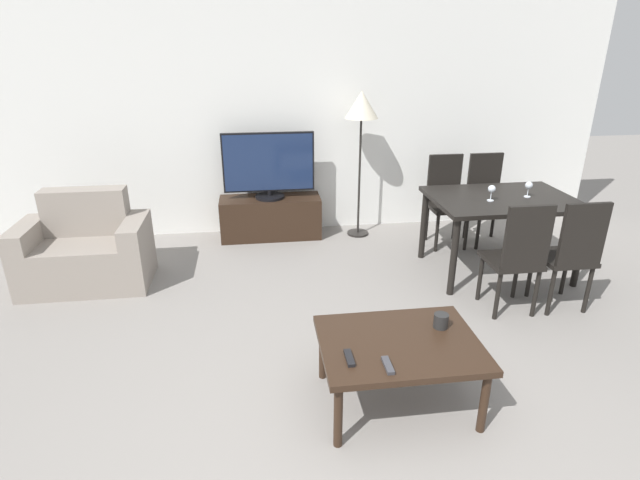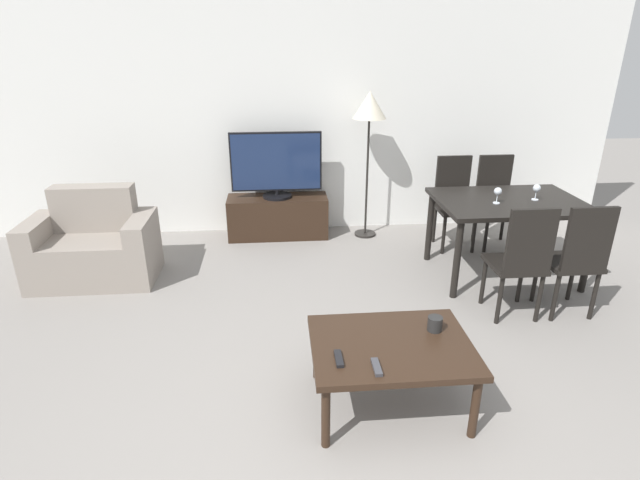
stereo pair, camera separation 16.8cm
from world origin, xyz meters
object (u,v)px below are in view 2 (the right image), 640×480
coffee_table (391,350)px  dining_chair_far (495,197)px  tv_stand (278,217)px  remote_secondary (339,359)px  cup_white_near (435,324)px  wine_glass_center (498,192)px  remote_primary (377,367)px  dining_chair_near_right (577,256)px  wine_glass_left (537,189)px  armchair (94,248)px  dining_chair_near (521,258)px  floor_lamp (369,112)px  dining_chair_far_left (454,198)px  dining_table (508,209)px  tv (276,165)px

coffee_table → dining_chair_far: (1.68, 2.49, 0.13)m
tv_stand → remote_secondary: size_ratio=7.40×
tv_stand → cup_white_near: bearing=-71.3°
tv_stand → wine_glass_center: (1.94, -1.28, 0.62)m
dining_chair_far → cup_white_near: (-1.39, -2.37, -0.04)m
cup_white_near → wine_glass_center: bearing=56.5°
tv_stand → wine_glass_center: bearing=-33.4°
remote_primary → remote_secondary: same height
dining_chair_near_right → wine_glass_left: size_ratio=6.59×
remote_primary → remote_secondary: (-0.20, 0.09, 0.00)m
tv_stand → dining_chair_far: (2.33, -0.41, 0.30)m
armchair → dining_chair_near: 3.73m
floor_lamp → wine_glass_left: bearing=-41.0°
tv_stand → dining_chair_far_left: 1.94m
armchair → cup_white_near: (2.65, -1.85, 0.18)m
dining_chair_far → wine_glass_center: bearing=-114.4°
dining_chair_far → wine_glass_left: size_ratio=6.59×
dining_table → dining_chair_far: dining_chair_far is taller
dining_table → tv_stand: bearing=150.5°
dining_chair_far_left → coffee_table: bearing=-116.2°
coffee_table → remote_secondary: remote_secondary is taller
tv → remote_primary: 3.19m
armchair → coffee_table: bearing=-39.9°
tv → dining_table: size_ratio=0.76×
coffee_table → cup_white_near: bearing=21.7°
armchair → remote_secondary: size_ratio=7.33×
dining_chair_near → dining_chair_far: bearing=73.7°
dining_table → dining_chair_far_left: (-0.23, 0.78, -0.14)m
tv → coffee_table: size_ratio=1.04×
tv → wine_glass_center: size_ratio=6.77×
floor_lamp → remote_secondary: floor_lamp is taller
remote_primary → wine_glass_left: bearing=46.6°
tv_stand → wine_glass_center: 2.40m
tv_stand → dining_chair_far_left: dining_chair_far_left is taller
dining_chair_near → remote_secondary: dining_chair_near is taller
tv → dining_chair_near_right: 3.06m
remote_primary → coffee_table: bearing=59.8°
dining_chair_near → remote_primary: dining_chair_near is taller
tv_stand → cup_white_near: cup_white_near is taller
wine_glass_left → dining_chair_far_left: bearing=119.4°
wine_glass_center → wine_glass_left: bearing=9.5°
armchair → wine_glass_left: bearing=-4.0°
dining_table → coffee_table: bearing=-130.4°
cup_white_near → dining_chair_near_right: bearing=30.5°
tv_stand → dining_chair_far_left: (1.87, -0.41, 0.30)m
coffee_table → dining_chair_far_left: dining_chair_far_left is taller
remote_secondary → armchair: bearing=133.9°
dining_chair_far → floor_lamp: (-1.34, 0.35, 0.86)m
dining_chair_near_right → floor_lamp: 2.48m
dining_table → dining_chair_far_left: bearing=106.3°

